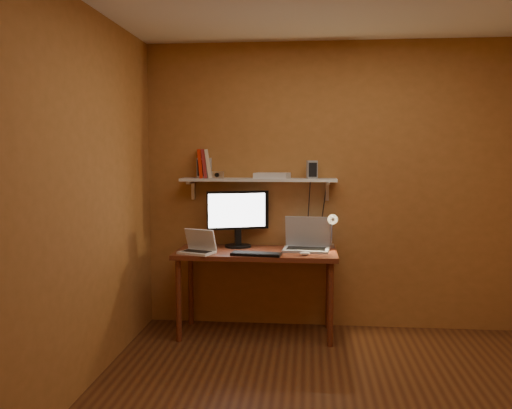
# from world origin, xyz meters

# --- Properties ---
(room) EXTENTS (3.44, 3.24, 2.64)m
(room) POSITION_xyz_m (0.00, 0.00, 1.30)
(room) COLOR #5D3318
(room) RESTS_ON ground
(desk) EXTENTS (1.40, 0.60, 0.75)m
(desk) POSITION_xyz_m (-0.66, 1.28, 0.66)
(desk) COLOR brown
(desk) RESTS_ON ground
(wall_shelf) EXTENTS (1.40, 0.25, 0.21)m
(wall_shelf) POSITION_xyz_m (-0.66, 1.47, 1.36)
(wall_shelf) COLOR silver
(wall_shelf) RESTS_ON room
(monitor) EXTENTS (0.54, 0.30, 0.51)m
(monitor) POSITION_xyz_m (-0.84, 1.46, 1.04)
(monitor) COLOR black
(monitor) RESTS_ON desk
(laptop) EXTENTS (0.42, 0.32, 0.29)m
(laptop) POSITION_xyz_m (-0.22, 1.37, 0.83)
(laptop) COLOR #979A9F
(laptop) RESTS_ON desk
(netbook) EXTENTS (0.33, 0.28, 0.21)m
(netbook) POSITION_xyz_m (-1.14, 1.13, 0.81)
(netbook) COLOR silver
(netbook) RESTS_ON desk
(keyboard) EXTENTS (0.43, 0.19, 0.02)m
(keyboard) POSITION_xyz_m (-0.64, 1.07, 0.76)
(keyboard) COLOR black
(keyboard) RESTS_ON desk
(mouse) EXTENTS (0.09, 0.06, 0.03)m
(mouse) POSITION_xyz_m (-0.23, 1.11, 0.77)
(mouse) COLOR silver
(mouse) RESTS_ON desk
(desk_lamp) EXTENTS (0.09, 0.23, 0.38)m
(desk_lamp) POSITION_xyz_m (0.00, 1.41, 0.96)
(desk_lamp) COLOR silver
(desk_lamp) RESTS_ON desk
(speaker_left) EXTENTS (0.13, 0.13, 0.18)m
(speaker_left) POSITION_xyz_m (-1.15, 1.47, 1.47)
(speaker_left) COLOR #979A9F
(speaker_left) RESTS_ON wall_shelf
(speaker_right) EXTENTS (0.10, 0.10, 0.16)m
(speaker_right) POSITION_xyz_m (-0.18, 1.47, 1.46)
(speaker_right) COLOR #979A9F
(speaker_right) RESTS_ON wall_shelf
(books) EXTENTS (0.17, 0.19, 0.26)m
(books) POSITION_xyz_m (-1.16, 1.49, 1.51)
(books) COLOR red
(books) RESTS_ON wall_shelf
(shelf_camera) EXTENTS (0.11, 0.06, 0.06)m
(shelf_camera) POSITION_xyz_m (-1.02, 1.42, 1.41)
(shelf_camera) COLOR silver
(shelf_camera) RESTS_ON wall_shelf
(router) EXTENTS (0.33, 0.25, 0.05)m
(router) POSITION_xyz_m (-0.53, 1.48, 1.40)
(router) COLOR silver
(router) RESTS_ON wall_shelf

